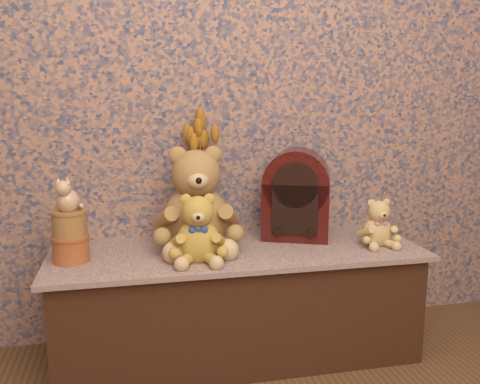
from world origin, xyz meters
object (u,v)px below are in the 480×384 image
(cathedral_radio, at_px, (297,194))
(ceramic_vase, at_px, (203,217))
(biscuit_tin_lower, at_px, (71,249))
(teddy_large, at_px, (196,193))
(teddy_small, at_px, (377,220))
(cat_figurine, at_px, (67,193))
(teddy_medium, at_px, (198,224))

(cathedral_radio, bearing_deg, ceramic_vase, -165.30)
(ceramic_vase, bearing_deg, biscuit_tin_lower, -159.29)
(teddy_large, distance_m, biscuit_tin_lower, 0.52)
(teddy_large, height_order, teddy_small, teddy_large)
(teddy_large, distance_m, cat_figurine, 0.49)
(teddy_small, bearing_deg, teddy_medium, -173.35)
(teddy_small, relative_size, biscuit_tin_lower, 1.58)
(biscuit_tin_lower, bearing_deg, teddy_large, 10.78)
(teddy_medium, height_order, cat_figurine, cat_figurine)
(teddy_small, height_order, cat_figurine, cat_figurine)
(teddy_large, height_order, cat_figurine, teddy_large)
(teddy_medium, xyz_separation_m, teddy_small, (0.74, 0.04, -0.03))
(biscuit_tin_lower, xyz_separation_m, cat_figurine, (0.00, 0.00, 0.21))
(teddy_small, xyz_separation_m, biscuit_tin_lower, (-1.20, 0.04, -0.06))
(cathedral_radio, xyz_separation_m, ceramic_vase, (-0.39, 0.05, -0.10))
(cathedral_radio, height_order, biscuit_tin_lower, cathedral_radio)
(teddy_small, xyz_separation_m, cathedral_radio, (-0.29, 0.18, 0.09))
(teddy_medium, height_order, cathedral_radio, cathedral_radio)
(teddy_medium, xyz_separation_m, ceramic_vase, (0.06, 0.28, -0.04))
(teddy_medium, relative_size, ceramic_vase, 1.41)
(teddy_large, height_order, teddy_medium, teddy_large)
(teddy_medium, distance_m, cathedral_radio, 0.51)
(teddy_small, distance_m, cat_figurine, 1.21)
(teddy_small, height_order, biscuit_tin_lower, teddy_small)
(teddy_large, distance_m, teddy_small, 0.75)
(teddy_medium, bearing_deg, biscuit_tin_lower, 176.93)
(teddy_large, xyz_separation_m, biscuit_tin_lower, (-0.48, -0.09, -0.17))
(cathedral_radio, distance_m, biscuit_tin_lower, 0.94)
(cathedral_radio, xyz_separation_m, biscuit_tin_lower, (-0.92, -0.14, -0.14))
(ceramic_vase, height_order, cat_figurine, cat_figurine)
(teddy_medium, relative_size, cathedral_radio, 0.71)
(teddy_large, relative_size, cat_figurine, 3.34)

